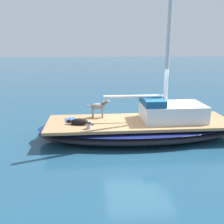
{
  "coord_description": "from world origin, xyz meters",
  "views": [
    {
      "loc": [
        8.44,
        -1.67,
        3.33
      ],
      "look_at": [
        0.0,
        -1.0,
        1.01
      ],
      "focal_mm": 39.76,
      "sensor_mm": 36.0,
      "label": 1
    }
  ],
  "objects_px": {
    "sailboat_main": "(139,129)",
    "dog_black": "(79,122)",
    "deck_winch": "(89,126)",
    "dog_grey": "(99,107)",
    "deck_towel": "(71,120)"
  },
  "relations": [
    {
      "from": "dog_grey",
      "to": "dog_black",
      "type": "distance_m",
      "value": 1.12
    },
    {
      "from": "sailboat_main",
      "to": "deck_winch",
      "type": "height_order",
      "value": "deck_winch"
    },
    {
      "from": "sailboat_main",
      "to": "dog_black",
      "type": "relative_size",
      "value": 7.68
    },
    {
      "from": "dog_black",
      "to": "sailboat_main",
      "type": "bearing_deg",
      "value": 97.13
    },
    {
      "from": "dog_black",
      "to": "deck_towel",
      "type": "height_order",
      "value": "dog_black"
    },
    {
      "from": "dog_grey",
      "to": "deck_winch",
      "type": "height_order",
      "value": "dog_grey"
    },
    {
      "from": "sailboat_main",
      "to": "dog_grey",
      "type": "distance_m",
      "value": 1.72
    },
    {
      "from": "sailboat_main",
      "to": "deck_winch",
      "type": "relative_size",
      "value": 34.56
    },
    {
      "from": "dog_grey",
      "to": "dog_black",
      "type": "xyz_separation_m",
      "value": [
        0.8,
        -0.72,
        -0.32
      ]
    },
    {
      "from": "deck_winch",
      "to": "dog_grey",
      "type": "bearing_deg",
      "value": 163.92
    },
    {
      "from": "sailboat_main",
      "to": "deck_towel",
      "type": "relative_size",
      "value": 12.96
    },
    {
      "from": "sailboat_main",
      "to": "dog_black",
      "type": "xyz_separation_m",
      "value": [
        0.27,
        -2.17,
        0.43
      ]
    },
    {
      "from": "sailboat_main",
      "to": "dog_grey",
      "type": "height_order",
      "value": "dog_grey"
    },
    {
      "from": "sailboat_main",
      "to": "deck_winch",
      "type": "distance_m",
      "value": 2.0
    },
    {
      "from": "sailboat_main",
      "to": "deck_towel",
      "type": "xyz_separation_m",
      "value": [
        -0.24,
        -2.49,
        0.34
      ]
    }
  ]
}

